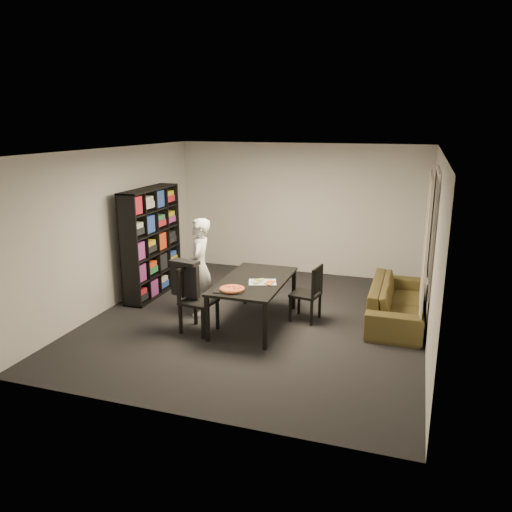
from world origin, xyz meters
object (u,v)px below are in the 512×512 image
(chair_right, at_px, (311,290))
(sofa, at_px, (397,301))
(chair_left, at_px, (193,294))
(bookshelf, at_px, (151,242))
(person, at_px, (199,267))
(baking_tray, at_px, (229,290))
(pepperoni_pizza, at_px, (232,289))
(dining_table, at_px, (254,284))

(chair_right, distance_m, sofa, 1.37)
(chair_left, xyz_separation_m, chair_right, (1.56, 0.89, -0.05))
(bookshelf, distance_m, person, 1.36)
(baking_tray, relative_size, pepperoni_pizza, 1.14)
(bookshelf, height_order, dining_table, bookshelf)
(person, bearing_deg, baking_tray, 33.56)
(bookshelf, distance_m, pepperoni_pizza, 2.42)
(sofa, bearing_deg, chair_right, 110.18)
(dining_table, bearing_deg, person, 171.74)
(bookshelf, bearing_deg, sofa, 1.30)
(baking_tray, bearing_deg, sofa, 32.01)
(dining_table, relative_size, baking_tray, 4.24)
(sofa, bearing_deg, baking_tray, 122.01)
(pepperoni_pizza, bearing_deg, person, 139.30)
(dining_table, bearing_deg, pepperoni_pizza, -103.41)
(chair_right, distance_m, person, 1.78)
(dining_table, height_order, pepperoni_pizza, pepperoni_pizza)
(chair_left, bearing_deg, person, 25.13)
(chair_right, xyz_separation_m, pepperoni_pizza, (-0.93, -0.95, 0.23))
(chair_left, bearing_deg, dining_table, -47.50)
(dining_table, bearing_deg, sofa, 22.44)
(chair_left, relative_size, sofa, 0.48)
(dining_table, xyz_separation_m, sofa, (2.06, 0.85, -0.35))
(dining_table, distance_m, sofa, 2.26)
(person, bearing_deg, sofa, 89.01)
(dining_table, bearing_deg, chair_right, 25.93)
(bookshelf, bearing_deg, person, -27.35)
(person, height_order, sofa, person)
(dining_table, bearing_deg, chair_left, -146.69)
(pepperoni_pizza, bearing_deg, sofa, 32.81)
(baking_tray, bearing_deg, chair_left, 175.15)
(baking_tray, bearing_deg, person, 137.87)
(person, height_order, baking_tray, person)
(chair_left, height_order, baking_tray, chair_left)
(chair_left, distance_m, baking_tray, 0.60)
(bookshelf, height_order, pepperoni_pizza, bookshelf)
(baking_tray, xyz_separation_m, pepperoni_pizza, (0.05, -0.01, 0.02))
(bookshelf, xyz_separation_m, pepperoni_pizza, (2.01, -1.32, -0.22))
(dining_table, relative_size, person, 1.09)
(chair_right, bearing_deg, dining_table, -54.87)
(chair_right, bearing_deg, bookshelf, -88.02)
(chair_right, height_order, pepperoni_pizza, chair_right)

